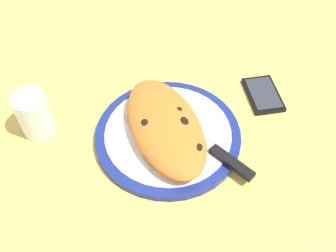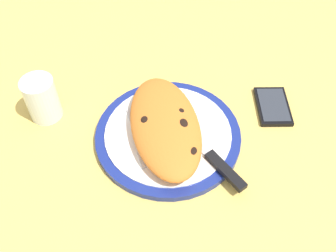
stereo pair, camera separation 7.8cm
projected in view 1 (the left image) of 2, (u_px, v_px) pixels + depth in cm
name	position (u px, v px, depth cm)	size (l,w,h in cm)	color
ground_plane	(168.00, 142.00, 82.25)	(150.00, 150.00, 3.00)	#DBB756
plate	(168.00, 135.00, 80.39)	(30.20, 30.20, 1.85)	navy
calzone	(166.00, 126.00, 77.53)	(28.08, 15.62, 4.81)	orange
fork	(142.00, 146.00, 77.23)	(15.59, 2.36, 0.40)	silver
knife	(220.00, 154.00, 75.52)	(21.54, 9.85, 1.20)	silver
smartphone	(263.00, 95.00, 88.20)	(12.45, 9.50, 1.16)	black
water_glass	(35.00, 116.00, 79.16)	(6.86, 6.86, 9.91)	silver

